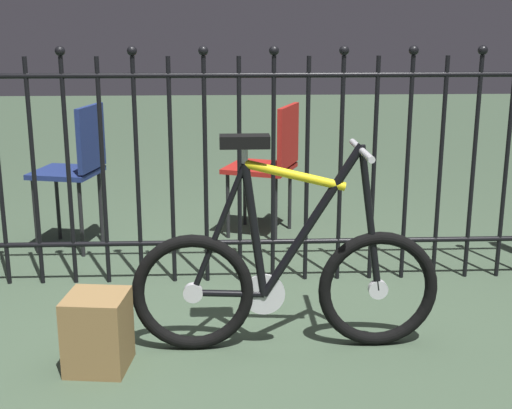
{
  "coord_description": "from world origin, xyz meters",
  "views": [
    {
      "loc": [
        -0.02,
        -2.87,
        1.37
      ],
      "look_at": [
        0.11,
        0.21,
        0.55
      ],
      "focal_mm": 49.28,
      "sensor_mm": 36.0,
      "label": 1
    }
  ],
  "objects_px": {
    "bicycle": "(286,279)",
    "chair_navy": "(77,162)",
    "chair_red": "(272,158)",
    "display_crate": "(98,332)"
  },
  "relations": [
    {
      "from": "chair_red",
      "to": "display_crate",
      "type": "xyz_separation_m",
      "value": [
        -0.81,
        -1.77,
        -0.35
      ]
    },
    {
      "from": "chair_red",
      "to": "bicycle",
      "type": "bearing_deg",
      "value": -91.55
    },
    {
      "from": "display_crate",
      "to": "chair_navy",
      "type": "bearing_deg",
      "value": 103.38
    },
    {
      "from": "bicycle",
      "to": "chair_red",
      "type": "xyz_separation_m",
      "value": [
        0.04,
        1.62,
        0.2
      ]
    },
    {
      "from": "bicycle",
      "to": "chair_red",
      "type": "relative_size",
      "value": 1.53
    },
    {
      "from": "chair_red",
      "to": "display_crate",
      "type": "distance_m",
      "value": 1.98
    },
    {
      "from": "display_crate",
      "to": "chair_red",
      "type": "bearing_deg",
      "value": 65.39
    },
    {
      "from": "bicycle",
      "to": "display_crate",
      "type": "distance_m",
      "value": 0.8
    },
    {
      "from": "bicycle",
      "to": "chair_red",
      "type": "height_order",
      "value": "bicycle"
    },
    {
      "from": "bicycle",
      "to": "chair_navy",
      "type": "bearing_deg",
      "value": 129.25
    }
  ]
}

